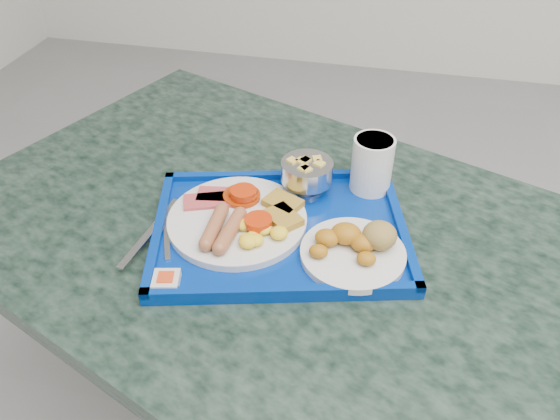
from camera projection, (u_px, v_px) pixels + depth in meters
name	position (u px, v px, depth m)	size (l,w,h in m)	color
table	(272.00, 295.00, 1.09)	(1.36, 1.15, 0.72)	slate
tray	(280.00, 231.00, 0.94)	(0.50, 0.41, 0.03)	navy
main_plate	(241.00, 219.00, 0.94)	(0.24, 0.24, 0.04)	silver
bread_plate	(356.00, 246.00, 0.88)	(0.17, 0.17, 0.06)	silver
fruit_bowl	(307.00, 172.00, 1.00)	(0.10, 0.10, 0.07)	silver
juice_cup	(372.00, 163.00, 1.00)	(0.08, 0.08, 0.11)	white
spoon	(189.00, 219.00, 0.95)	(0.08, 0.15, 0.01)	silver
knife	(150.00, 232.00, 0.93)	(0.01, 0.19, 0.00)	silver
jam_packet	(166.00, 280.00, 0.83)	(0.05, 0.05, 0.02)	silver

